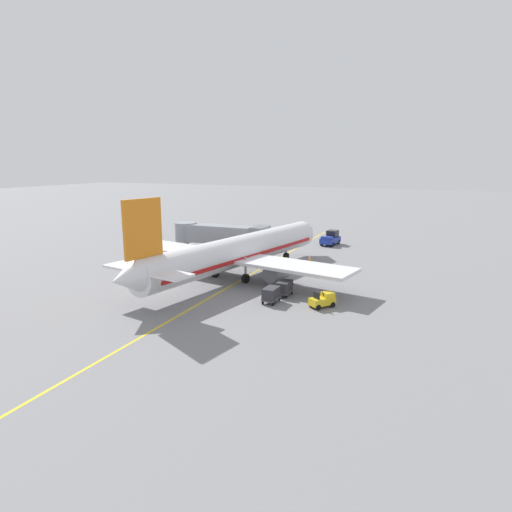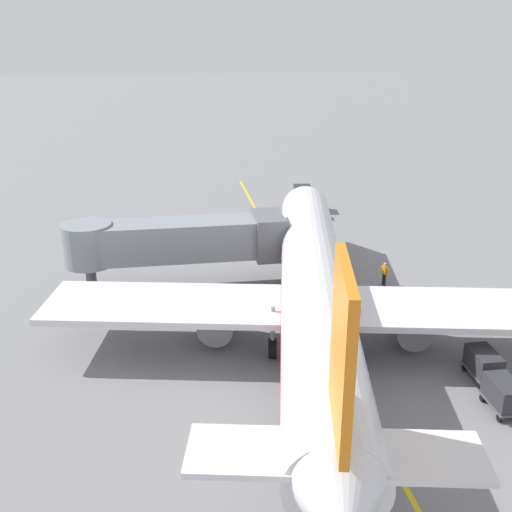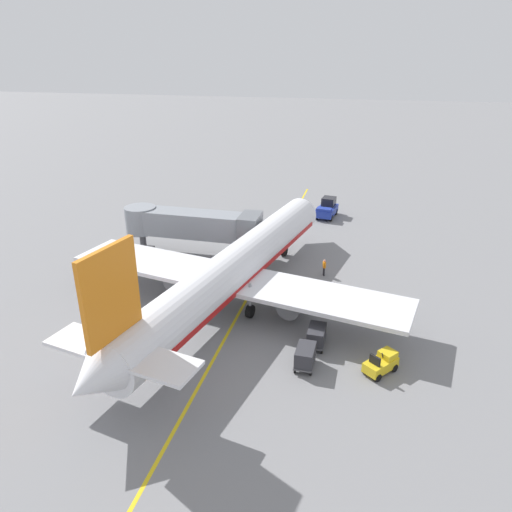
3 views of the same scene
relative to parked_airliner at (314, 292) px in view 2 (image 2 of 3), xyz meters
The scene contains 9 objects.
ground_plane 3.54m from the parked_airliner, 56.72° to the right, with size 400.00×400.00×0.00m, color slate.
gate_lead_in_line 3.54m from the parked_airliner, 56.72° to the right, with size 0.24×80.00×0.01m, color gold.
parked_airliner is the anchor object (origin of this frame).
jet_bridge 11.91m from the parked_airliner, 128.62° to the left, with size 14.92×3.50×4.98m.
pushback_tractor 26.28m from the parked_airliner, 78.38° to the left, with size 2.78×4.66×2.40m.
baggage_cart_front 9.54m from the parked_airliner, 33.16° to the right, with size 1.34×2.91×1.58m.
baggage_cart_second_in_train 10.94m from the parked_airliner, 46.81° to the right, with size 1.34×2.91×1.58m.
ground_crew_wing_walker 10.34m from the parked_airliner, 46.51° to the left, with size 0.36×0.71×1.69m.
ground_crew_loader 5.18m from the parked_airliner, 27.51° to the left, with size 0.27×0.73×1.69m.
Camera 2 is at (-8.87, -28.97, 17.30)m, focal length 42.75 mm.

